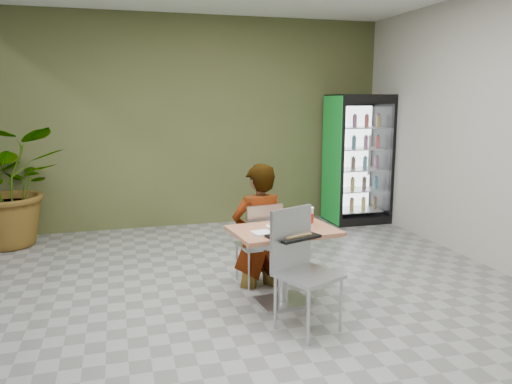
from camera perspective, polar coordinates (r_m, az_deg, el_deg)
ground at (r=4.75m, az=0.06°, el=-13.64°), size 7.00×7.00×0.00m
room_envelope at (r=4.35m, az=0.06°, el=5.96°), size 6.00×7.00×3.20m
dining_table at (r=4.76m, az=3.13°, el=-6.71°), size 1.03×0.77×0.75m
chair_far at (r=5.22m, az=0.57°, el=-5.29°), size 0.45×0.45×0.89m
chair_near at (r=4.30m, az=5.00°, el=-7.64°), size 0.61×0.61×1.04m
seated_woman at (r=5.26m, az=0.29°, el=-5.40°), size 0.64×0.47×1.60m
pizza_plate at (r=4.79m, az=2.45°, el=-3.75°), size 0.30×0.30×0.03m
soda_cup at (r=4.80m, az=5.99°, el=-2.87°), size 0.10×0.10×0.18m
napkin_stack at (r=4.51m, az=0.71°, el=-4.71°), size 0.19×0.19×0.02m
cafeteria_tray at (r=4.42m, az=4.26°, el=-5.04°), size 0.49×0.42×0.02m
beverage_fridge at (r=8.15m, az=11.54°, el=3.72°), size 0.92×0.71×2.03m
potted_plant at (r=7.42m, az=-26.34°, el=0.61°), size 1.53×1.35×1.62m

